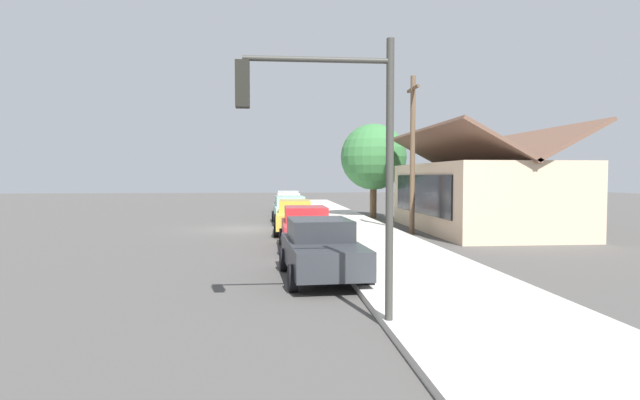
{
  "coord_description": "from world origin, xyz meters",
  "views": [
    {
      "loc": [
        27.29,
        1.48,
        2.76
      ],
      "look_at": [
        1.52,
        3.94,
        1.57
      ],
      "focal_mm": 29.07,
      "sensor_mm": 36.0,
      "label": 1
    }
  ],
  "objects_px": {
    "car_seafoam": "(290,209)",
    "car_mustard": "(295,216)",
    "car_charcoal": "(321,249)",
    "shade_tree": "(373,157)",
    "utility_pole_wooden": "(413,152)",
    "fire_hydrant_red": "(308,207)",
    "traffic_light_main": "(331,135)",
    "car_cherry": "(306,227)",
    "car_ivory": "(288,204)",
    "car_silver": "(288,201)"
  },
  "relations": [
    {
      "from": "car_silver",
      "to": "utility_pole_wooden",
      "type": "relative_size",
      "value": 0.6
    },
    {
      "from": "car_charcoal",
      "to": "utility_pole_wooden",
      "type": "distance_m",
      "value": 12.05
    },
    {
      "from": "car_ivory",
      "to": "traffic_light_main",
      "type": "bearing_deg",
      "value": -1.47
    },
    {
      "from": "utility_pole_wooden",
      "to": "fire_hydrant_red",
      "type": "distance_m",
      "value": 15.01
    },
    {
      "from": "fire_hydrant_red",
      "to": "utility_pole_wooden",
      "type": "bearing_deg",
      "value": 15.89
    },
    {
      "from": "utility_pole_wooden",
      "to": "fire_hydrant_red",
      "type": "bearing_deg",
      "value": -164.11
    },
    {
      "from": "car_charcoal",
      "to": "fire_hydrant_red",
      "type": "xyz_separation_m",
      "value": [
        -24.38,
        1.37,
        -0.32
      ]
    },
    {
      "from": "car_ivory",
      "to": "utility_pole_wooden",
      "type": "distance_m",
      "value": 13.43
    },
    {
      "from": "car_charcoal",
      "to": "car_seafoam",
      "type": "bearing_deg",
      "value": 177.67
    },
    {
      "from": "car_seafoam",
      "to": "traffic_light_main",
      "type": "height_order",
      "value": "traffic_light_main"
    },
    {
      "from": "car_cherry",
      "to": "traffic_light_main",
      "type": "relative_size",
      "value": 0.85
    },
    {
      "from": "car_silver",
      "to": "utility_pole_wooden",
      "type": "height_order",
      "value": "utility_pole_wooden"
    },
    {
      "from": "car_cherry",
      "to": "traffic_light_main",
      "type": "xyz_separation_m",
      "value": [
        10.46,
        -0.27,
        2.68
      ]
    },
    {
      "from": "car_seafoam",
      "to": "car_mustard",
      "type": "bearing_deg",
      "value": -1.57
    },
    {
      "from": "car_cherry",
      "to": "car_seafoam",
      "type": "bearing_deg",
      "value": -178.89
    },
    {
      "from": "car_seafoam",
      "to": "car_mustard",
      "type": "xyz_separation_m",
      "value": [
        5.3,
        0.02,
        -0.0
      ]
    },
    {
      "from": "car_ivory",
      "to": "car_cherry",
      "type": "distance_m",
      "value": 16.4
    },
    {
      "from": "car_seafoam",
      "to": "car_charcoal",
      "type": "xyz_separation_m",
      "value": [
        16.53,
        0.22,
        -0.0
      ]
    },
    {
      "from": "car_ivory",
      "to": "utility_pole_wooden",
      "type": "bearing_deg",
      "value": 23.78
    },
    {
      "from": "car_charcoal",
      "to": "fire_hydrant_red",
      "type": "distance_m",
      "value": 24.43
    },
    {
      "from": "car_silver",
      "to": "car_charcoal",
      "type": "relative_size",
      "value": 0.99
    },
    {
      "from": "car_ivory",
      "to": "traffic_light_main",
      "type": "height_order",
      "value": "traffic_light_main"
    },
    {
      "from": "car_seafoam",
      "to": "fire_hydrant_red",
      "type": "bearing_deg",
      "value": 166.74
    },
    {
      "from": "car_silver",
      "to": "traffic_light_main",
      "type": "distance_m",
      "value": 32.51
    },
    {
      "from": "car_ivory",
      "to": "car_seafoam",
      "type": "xyz_separation_m",
      "value": [
        5.64,
        -0.09,
        0.0
      ]
    },
    {
      "from": "car_cherry",
      "to": "traffic_light_main",
      "type": "height_order",
      "value": "traffic_light_main"
    },
    {
      "from": "car_cherry",
      "to": "car_charcoal",
      "type": "relative_size",
      "value": 0.98
    },
    {
      "from": "car_ivory",
      "to": "utility_pole_wooden",
      "type": "relative_size",
      "value": 0.58
    },
    {
      "from": "utility_pole_wooden",
      "to": "fire_hydrant_red",
      "type": "height_order",
      "value": "utility_pole_wooden"
    },
    {
      "from": "car_silver",
      "to": "fire_hydrant_red",
      "type": "distance_m",
      "value": 3.61
    },
    {
      "from": "car_silver",
      "to": "utility_pole_wooden",
      "type": "distance_m",
      "value": 18.46
    },
    {
      "from": "car_charcoal",
      "to": "shade_tree",
      "type": "height_order",
      "value": "shade_tree"
    },
    {
      "from": "traffic_light_main",
      "to": "shade_tree",
      "type": "bearing_deg",
      "value": 166.96
    },
    {
      "from": "car_mustard",
      "to": "traffic_light_main",
      "type": "distance_m",
      "value": 16.13
    },
    {
      "from": "car_ivory",
      "to": "car_charcoal",
      "type": "bearing_deg",
      "value": -0.79
    },
    {
      "from": "car_ivory",
      "to": "utility_pole_wooden",
      "type": "xyz_separation_m",
      "value": [
        11.85,
        5.5,
        3.12
      ]
    },
    {
      "from": "car_charcoal",
      "to": "utility_pole_wooden",
      "type": "relative_size",
      "value": 0.61
    },
    {
      "from": "car_cherry",
      "to": "utility_pole_wooden",
      "type": "distance_m",
      "value": 7.71
    },
    {
      "from": "car_seafoam",
      "to": "car_charcoal",
      "type": "height_order",
      "value": "same"
    },
    {
      "from": "car_seafoam",
      "to": "shade_tree",
      "type": "distance_m",
      "value": 7.3
    },
    {
      "from": "car_ivory",
      "to": "fire_hydrant_red",
      "type": "relative_size",
      "value": 6.16
    },
    {
      "from": "car_mustard",
      "to": "car_seafoam",
      "type": "bearing_deg",
      "value": -177.57
    },
    {
      "from": "traffic_light_main",
      "to": "fire_hydrant_red",
      "type": "relative_size",
      "value": 7.32
    },
    {
      "from": "fire_hydrant_red",
      "to": "car_charcoal",
      "type": "bearing_deg",
      "value": -3.22
    },
    {
      "from": "car_charcoal",
      "to": "fire_hydrant_red",
      "type": "height_order",
      "value": "car_charcoal"
    },
    {
      "from": "car_mustard",
      "to": "fire_hydrant_red",
      "type": "relative_size",
      "value": 6.62
    },
    {
      "from": "utility_pole_wooden",
      "to": "car_silver",
      "type": "bearing_deg",
      "value": -162.88
    },
    {
      "from": "car_ivory",
      "to": "traffic_light_main",
      "type": "xyz_separation_m",
      "value": [
        26.86,
        -0.16,
        2.68
      ]
    },
    {
      "from": "car_seafoam",
      "to": "shade_tree",
      "type": "relative_size",
      "value": 0.75
    },
    {
      "from": "car_seafoam",
      "to": "car_mustard",
      "type": "distance_m",
      "value": 5.3
    }
  ]
}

